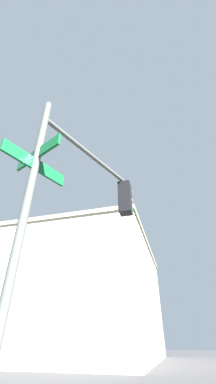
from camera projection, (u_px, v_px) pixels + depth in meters
name	position (u px, v px, depth m)	size (l,w,h in m)	color
traffic_signal_near	(86.00, 203.00, 4.14)	(1.54, 2.96, 5.31)	#474C47
building_stucco	(79.00, 299.00, 26.71)	(17.13, 20.25, 11.57)	beige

